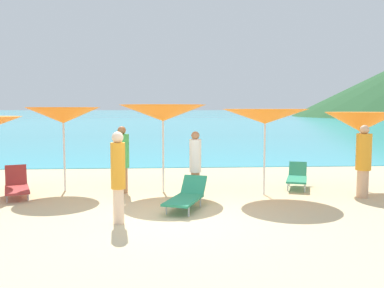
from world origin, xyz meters
The scene contains 13 objects.
ground_plane centered at (0.00, 10.00, -0.15)m, with size 50.00×100.00×0.30m, color beige.
ocean_water centered at (0.00, 226.95, 0.01)m, with size 650.00×440.00×0.02m, color #38B7CC.
umbrella_1 centered at (-2.84, 2.92, 2.05)m, with size 2.13×2.13×2.26m.
umbrella_2 centered at (-0.18, 2.58, 2.11)m, with size 2.31×2.31×2.33m.
umbrella_3 centered at (2.43, 2.09, 2.03)m, with size 2.20×2.20×2.22m.
umbrella_4 centered at (5.24, 2.69, 1.86)m, with size 1.95×1.95×2.13m.
lounge_chair_0 centered at (-3.87, 2.22, 0.30)m, with size 1.03×1.58×0.74m.
lounge_chair_1 centered at (3.58, 2.94, 0.31)m, with size 0.98×1.56×0.66m.
lounge_chair_2 centered at (0.35, 0.71, 0.29)m, with size 1.09×1.65×0.65m.
beachgoer_0 centered at (-1.26, 2.57, 0.93)m, with size 0.37×0.37×1.76m.
beachgoer_1 centered at (0.63, 1.91, 0.89)m, with size 0.30×0.30×1.66m.
beachgoer_2 centered at (-1.03, -0.35, 0.97)m, with size 0.28×0.28×1.79m.
beachgoer_3 centered at (4.81, 1.60, 0.96)m, with size 0.37×0.37×1.82m.
Camera 1 is at (-0.10, -8.22, 2.24)m, focal length 38.27 mm.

